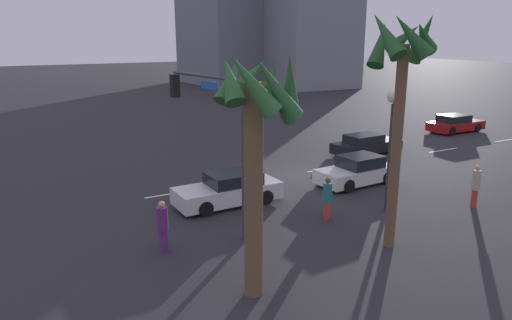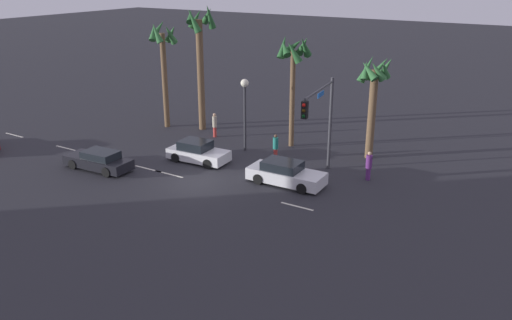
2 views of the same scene
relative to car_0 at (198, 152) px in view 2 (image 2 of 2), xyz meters
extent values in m
plane|color=#28282D|center=(2.22, -2.86, -0.65)|extent=(220.00, 220.00, 0.00)
cube|color=silver|center=(-15.78, -2.86, -0.64)|extent=(2.13, 0.14, 0.01)
cube|color=silver|center=(-9.55, -2.86, -0.64)|extent=(2.53, 0.14, 0.01)
cube|color=silver|center=(-1.87, -2.86, -0.64)|extent=(2.23, 0.14, 0.01)
cube|color=silver|center=(-0.13, -2.86, -0.64)|extent=(2.27, 0.14, 0.01)
cube|color=silver|center=(8.98, -2.86, -0.64)|extent=(1.97, 0.14, 0.01)
cube|color=silver|center=(0.06, 0.00, -0.15)|extent=(4.21, 2.02, 0.68)
cube|color=black|center=(-0.18, -0.01, 0.48)|extent=(2.06, 1.69, 0.58)
cylinder|color=black|center=(1.29, 0.92, -0.33)|extent=(0.65, 0.26, 0.64)
cylinder|color=black|center=(1.38, -0.77, -0.33)|extent=(0.65, 0.26, 0.64)
cylinder|color=black|center=(-1.26, 0.78, -0.33)|extent=(0.65, 0.26, 0.64)
cylinder|color=black|center=(-1.16, -0.91, -0.33)|extent=(0.65, 0.26, 0.64)
cube|color=silver|center=(6.94, -0.37, -0.13)|extent=(4.71, 1.93, 0.72)
cube|color=black|center=(6.66, -0.37, 0.50)|extent=(2.28, 1.65, 0.52)
cylinder|color=black|center=(8.36, 0.53, -0.33)|extent=(0.65, 0.24, 0.64)
cylinder|color=black|center=(8.41, -1.18, -0.33)|extent=(0.65, 0.24, 0.64)
cylinder|color=black|center=(5.48, 0.45, -0.33)|extent=(0.65, 0.24, 0.64)
cylinder|color=black|center=(5.52, -1.26, -0.33)|extent=(0.65, 0.24, 0.64)
cube|color=black|center=(-4.58, -4.53, -0.17)|extent=(4.72, 1.95, 0.64)
cube|color=black|center=(-4.30, -4.51, 0.38)|extent=(2.31, 1.61, 0.46)
cylinder|color=black|center=(-5.96, -5.41, -0.33)|extent=(0.65, 0.26, 0.64)
cylinder|color=black|center=(-6.06, -3.82, -0.33)|extent=(0.65, 0.26, 0.64)
cylinder|color=black|center=(-3.10, -5.24, -0.33)|extent=(0.65, 0.26, 0.64)
cylinder|color=black|center=(-3.19, -3.66, -0.33)|extent=(0.65, 0.26, 0.64)
cylinder|color=#38383D|center=(8.01, 3.35, 2.33)|extent=(0.20, 0.20, 5.95)
cylinder|color=#38383D|center=(8.35, 0.82, 5.05)|extent=(0.80, 5.06, 0.12)
cube|color=black|center=(8.69, -1.70, 4.48)|extent=(0.36, 0.36, 0.95)
sphere|color=red|center=(8.71, -1.87, 4.77)|extent=(0.20, 0.20, 0.20)
sphere|color=#392605|center=(8.71, -1.87, 4.47)|extent=(0.20, 0.20, 0.20)
sphere|color=black|center=(8.71, -1.87, 4.17)|extent=(0.20, 0.20, 0.20)
cube|color=#1959B2|center=(8.31, 1.08, 4.73)|extent=(0.19, 1.10, 0.28)
cylinder|color=#2D2D33|center=(1.44, 3.60, 1.63)|extent=(0.18, 0.18, 4.56)
sphere|color=#F2EACC|center=(1.44, 3.60, 4.19)|extent=(0.56, 0.56, 0.56)
cylinder|color=#BF3833|center=(4.20, 3.14, -0.28)|extent=(0.30, 0.30, 0.73)
cylinder|color=#1E7266|center=(4.20, 3.14, 0.48)|extent=(0.40, 0.40, 0.79)
sphere|color=brown|center=(4.20, 3.14, 0.98)|extent=(0.22, 0.22, 0.22)
cylinder|color=#BF3833|center=(-2.24, 5.02, -0.26)|extent=(0.30, 0.30, 0.78)
cylinder|color=#B2A58C|center=(-2.24, 5.02, 0.56)|extent=(0.39, 0.39, 0.86)
sphere|color=tan|center=(-2.24, 5.02, 1.11)|extent=(0.23, 0.23, 0.23)
cylinder|color=#59266B|center=(10.88, 2.86, -0.27)|extent=(0.40, 0.40, 0.76)
cylinder|color=#59266B|center=(10.88, 2.86, 0.53)|extent=(0.53, 0.53, 0.83)
sphere|color=tan|center=(10.88, 2.86, 1.06)|extent=(0.23, 0.23, 0.23)
cylinder|color=brown|center=(-7.23, 5.28, 3.10)|extent=(0.44, 0.44, 7.50)
cone|color=#2D6633|center=(-6.42, 5.28, 6.81)|extent=(0.57, 1.40, 1.65)
cone|color=#2D6633|center=(-6.93, 6.03, 6.78)|extent=(1.62, 1.08, 1.57)
cone|color=#2D6633|center=(-7.92, 5.64, 7.09)|extent=(1.16, 1.51, 1.56)
cone|color=#2D6633|center=(-7.84, 4.97, 6.91)|extent=(1.05, 1.35, 1.45)
cone|color=#2D6633|center=(-7.11, 4.54, 6.93)|extent=(1.18, 0.73, 1.59)
cylinder|color=brown|center=(3.77, 6.21, 2.81)|extent=(0.37, 0.37, 6.92)
cone|color=#235628|center=(4.61, 6.26, 6.57)|extent=(0.66, 1.57, 1.62)
cone|color=#235628|center=(4.17, 6.85, 6.53)|extent=(1.50, 1.23, 1.53)
cone|color=#235628|center=(3.54, 6.77, 6.49)|extent=(1.40, 1.00, 1.20)
cone|color=#235628|center=(2.96, 6.18, 6.45)|extent=(0.59, 1.22, 1.69)
cone|color=#235628|center=(3.36, 5.72, 6.43)|extent=(1.37, 1.27, 1.25)
cone|color=#235628|center=(4.14, 5.53, 6.26)|extent=(1.37, 1.10, 1.62)
cylinder|color=brown|center=(9.48, 6.77, 2.37)|extent=(0.53, 0.53, 6.03)
cone|color=#2D6633|center=(10.12, 6.74, 5.46)|extent=(0.62, 1.22, 1.37)
cone|color=#2D6633|center=(9.91, 7.52, 5.42)|extent=(1.56, 1.23, 1.71)
cone|color=#2D6633|center=(9.37, 7.70, 5.30)|extent=(1.64, 0.74, 1.83)
cone|color=#2D6633|center=(8.71, 7.31, 5.28)|extent=(1.25, 1.45, 1.92)
cone|color=#2D6633|center=(8.89, 6.61, 5.31)|extent=(0.81, 1.12, 1.34)
cone|color=#2D6633|center=(9.30, 6.09, 5.41)|extent=(1.50, 0.90, 1.37)
cone|color=#2D6633|center=(9.84, 6.20, 5.42)|extent=(1.35, 1.13, 1.42)
cylinder|color=brown|center=(-4.33, 6.21, 3.65)|extent=(0.53, 0.53, 8.59)
cone|color=#235628|center=(-3.40, 6.36, 8.20)|extent=(0.76, 1.40, 1.94)
cone|color=#235628|center=(-3.99, 6.88, 8.22)|extent=(1.56, 1.17, 1.46)
cone|color=#235628|center=(-4.96, 6.67, 7.91)|extent=(1.21, 1.35, 1.64)
cone|color=#235628|center=(-4.85, 5.87, 8.18)|extent=(1.18, 1.40, 1.22)
cone|color=#235628|center=(-4.13, 5.31, 7.94)|extent=(1.38, 0.83, 1.91)
camera|label=1|loc=(15.22, 17.52, 6.54)|focal=33.27mm
camera|label=2|loc=(20.80, -26.21, 11.58)|focal=36.96mm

